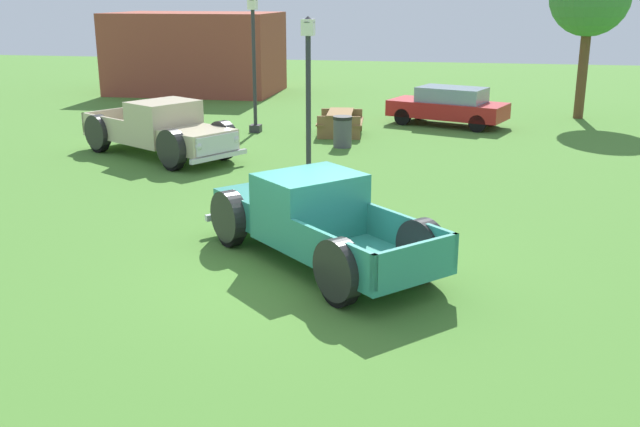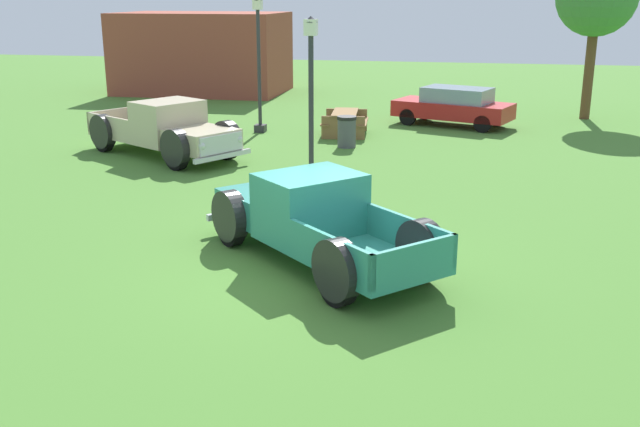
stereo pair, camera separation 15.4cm
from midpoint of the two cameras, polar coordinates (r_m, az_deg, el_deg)
name	(u,v)px [view 1 (the left image)]	position (r m, az deg, el deg)	size (l,w,h in m)	color
ground_plane	(307,268)	(12.70, -1.40, -4.23)	(80.00, 80.00, 0.00)	#477A2D
pickup_truck_foreground	(308,218)	(12.98, -1.28, -0.32)	(4.86, 4.75, 1.54)	#2D8475
pickup_truck_behind_left	(166,131)	(21.51, -12.05, 6.28)	(5.49, 4.31, 1.62)	#C6B793
sedan_distant_a	(449,105)	(26.68, 9.79, 8.26)	(4.40, 2.96, 1.36)	#B21E1E
lamp_post_near	(308,102)	(17.17, -1.17, 8.65)	(0.36, 0.36, 4.05)	#2D2D33
lamp_post_far	(254,62)	(24.94, -5.32, 11.59)	(0.36, 0.36, 4.45)	#2D2D33
picnic_table	(340,120)	(24.58, 1.41, 7.26)	(1.64, 1.93, 0.78)	olive
trash_can	(343,132)	(22.58, 1.56, 6.38)	(0.59, 0.59, 0.95)	#4C4C51
brick_pavilion	(196,53)	(35.77, -9.72, 12.18)	(7.59, 4.80, 3.67)	brown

